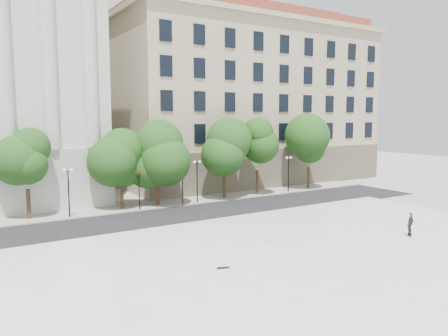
{
  "coord_description": "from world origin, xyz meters",
  "views": [
    {
      "loc": [
        -15.61,
        -16.92,
        8.96
      ],
      "look_at": [
        1.21,
        10.0,
        5.24
      ],
      "focal_mm": 35.0,
      "sensor_mm": 36.0,
      "label": 1
    }
  ],
  "objects_px": {
    "traffic_light_east": "(183,169)",
    "person_lying": "(409,233)",
    "traffic_light_west": "(139,172)",
    "skateboard": "(223,268)"
  },
  "relations": [
    {
      "from": "person_lying",
      "to": "traffic_light_west",
      "type": "bearing_deg",
      "value": 79.89
    },
    {
      "from": "traffic_light_west",
      "to": "person_lying",
      "type": "height_order",
      "value": "traffic_light_west"
    },
    {
      "from": "traffic_light_east",
      "to": "person_lying",
      "type": "distance_m",
      "value": 22.08
    },
    {
      "from": "traffic_light_west",
      "to": "skateboard",
      "type": "bearing_deg",
      "value": -97.06
    },
    {
      "from": "traffic_light_west",
      "to": "skateboard",
      "type": "distance_m",
      "value": 19.41
    },
    {
      "from": "traffic_light_west",
      "to": "skateboard",
      "type": "height_order",
      "value": "traffic_light_west"
    },
    {
      "from": "traffic_light_east",
      "to": "skateboard",
      "type": "xyz_separation_m",
      "value": [
        -7.0,
        -18.99,
        -3.23
      ]
    },
    {
      "from": "traffic_light_west",
      "to": "traffic_light_east",
      "type": "xyz_separation_m",
      "value": [
        4.65,
        -0.0,
        -0.0
      ]
    },
    {
      "from": "traffic_light_east",
      "to": "person_lying",
      "type": "bearing_deg",
      "value": -68.81
    },
    {
      "from": "person_lying",
      "to": "traffic_light_east",
      "type": "bearing_deg",
      "value": 69.45
    }
  ]
}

